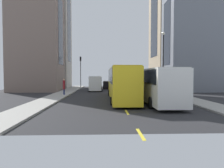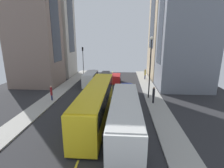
% 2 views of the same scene
% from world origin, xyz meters
% --- Properties ---
extents(ground_plane, '(41.94, 41.94, 0.00)m').
position_xyz_m(ground_plane, '(0.00, 0.00, 0.00)').
color(ground_plane, '#28282B').
extents(sidewalk_west, '(2.56, 44.00, 0.15)m').
position_xyz_m(sidewalk_west, '(-7.69, 0.00, 0.07)').
color(sidewalk_west, '#9E9B93').
rests_on(sidewalk_west, ground).
extents(sidewalk_east, '(2.56, 44.00, 0.15)m').
position_xyz_m(sidewalk_east, '(7.69, 0.00, 0.07)').
color(sidewalk_east, '#9E9B93').
rests_on(sidewalk_east, ground).
extents(lane_stripe_0, '(0.16, 2.00, 0.01)m').
position_xyz_m(lane_stripe_0, '(0.00, -21.00, 0.01)').
color(lane_stripe_0, yellow).
rests_on(lane_stripe_0, ground).
extents(lane_stripe_1, '(0.16, 2.00, 0.01)m').
position_xyz_m(lane_stripe_1, '(0.00, -15.00, 0.01)').
color(lane_stripe_1, yellow).
rests_on(lane_stripe_1, ground).
extents(lane_stripe_2, '(0.16, 2.00, 0.01)m').
position_xyz_m(lane_stripe_2, '(0.00, -9.00, 0.01)').
color(lane_stripe_2, yellow).
rests_on(lane_stripe_2, ground).
extents(lane_stripe_3, '(0.16, 2.00, 0.01)m').
position_xyz_m(lane_stripe_3, '(0.00, -3.00, 0.01)').
color(lane_stripe_3, yellow).
rests_on(lane_stripe_3, ground).
extents(lane_stripe_4, '(0.16, 2.00, 0.01)m').
position_xyz_m(lane_stripe_4, '(0.00, 3.00, 0.01)').
color(lane_stripe_4, yellow).
rests_on(lane_stripe_4, ground).
extents(lane_stripe_5, '(0.16, 2.00, 0.01)m').
position_xyz_m(lane_stripe_5, '(0.00, 9.00, 0.01)').
color(lane_stripe_5, yellow).
rests_on(lane_stripe_5, ground).
extents(building_west_0, '(8.88, 10.82, 29.96)m').
position_xyz_m(building_west_0, '(-13.57, -15.53, 14.98)').
color(building_west_0, tan).
rests_on(building_west_0, ground).
extents(building_west_1, '(8.82, 7.07, 20.06)m').
position_xyz_m(building_west_1, '(-13.54, -5.91, 10.03)').
color(building_west_1, slate).
rests_on(building_west_1, ground).
extents(building_east_0, '(6.86, 7.30, 25.34)m').
position_xyz_m(building_east_0, '(12.57, -15.78, 12.67)').
color(building_east_0, '#B7B2A8').
rests_on(building_east_0, ground).
extents(building_east_1, '(8.29, 7.01, 20.44)m').
position_xyz_m(building_east_1, '(13.28, -6.70, 10.22)').
color(building_east_1, '#7A665B').
rests_on(building_east_1, ground).
extents(city_bus_white, '(2.80, 11.77, 3.35)m').
position_xyz_m(city_bus_white, '(-3.39, 9.97, 2.01)').
color(city_bus_white, silver).
rests_on(city_bus_white, ground).
extents(streetcar_yellow, '(2.70, 14.94, 3.59)m').
position_xyz_m(streetcar_yellow, '(-0.21, 6.61, 2.13)').
color(streetcar_yellow, yellow).
rests_on(streetcar_yellow, ground).
extents(delivery_van_white, '(2.25, 6.05, 2.58)m').
position_xyz_m(delivery_van_white, '(3.14, -6.73, 1.52)').
color(delivery_van_white, white).
rests_on(delivery_van_white, ground).
extents(car_red_0, '(1.89, 4.07, 1.68)m').
position_xyz_m(car_red_0, '(-1.60, -9.25, 0.99)').
color(car_red_0, red).
rests_on(car_red_0, ground).
extents(car_blue_1, '(1.96, 4.60, 1.58)m').
position_xyz_m(car_blue_1, '(-3.68, -0.96, 0.93)').
color(car_blue_1, '#2338AD').
rests_on(car_blue_1, ground).
extents(car_black_2, '(1.90, 4.03, 1.54)m').
position_xyz_m(car_black_2, '(0.99, -12.47, 0.91)').
color(car_black_2, black).
rests_on(car_black_2, ground).
extents(pedestrian_walking_far, '(0.31, 0.31, 2.13)m').
position_xyz_m(pedestrian_walking_far, '(7.04, 2.07, 1.29)').
color(pedestrian_walking_far, navy).
rests_on(pedestrian_walking_far, ground).
extents(pedestrian_crossing_near, '(0.34, 0.34, 2.25)m').
position_xyz_m(pedestrian_crossing_near, '(-7.78, -12.49, 1.35)').
color(pedestrian_crossing_near, navy).
rests_on(pedestrian_crossing_near, ground).
extents(pedestrian_waiting_curb, '(0.34, 0.34, 2.25)m').
position_xyz_m(pedestrian_waiting_curb, '(-7.26, 2.13, 1.35)').
color(pedestrian_waiting_curb, black).
rests_on(pedestrian_waiting_curb, ground).
extents(traffic_light_near_corner, '(0.32, 0.44, 6.67)m').
position_xyz_m(traffic_light_near_corner, '(6.81, -16.44, 4.73)').
color(traffic_light_near_corner, black).
rests_on(traffic_light_near_corner, ground).
extents(streetlamp_near, '(0.44, 0.44, 8.85)m').
position_xyz_m(streetlamp_near, '(-6.91, -0.01, 5.42)').
color(streetlamp_near, black).
rests_on(streetlamp_near, ground).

